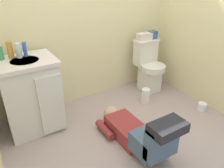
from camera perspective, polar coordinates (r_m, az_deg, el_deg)
ground_plane at (r=2.48m, az=5.05°, el=-13.82°), size 3.01×3.14×0.04m
wall_back at (r=2.87m, az=-7.82°, el=18.72°), size 2.67×0.08×2.40m
toilet at (r=3.29m, az=9.55°, el=4.58°), size 0.36×0.46×0.75m
vanity_cabinet at (r=2.54m, az=-20.35°, el=-2.58°), size 0.60×0.53×0.82m
faucet at (r=2.50m, az=-22.84°, el=7.90°), size 0.02×0.02×0.10m
person_plumber at (r=2.25m, az=6.74°, el=-12.47°), size 0.39×1.06×0.52m
tissue_box at (r=3.19m, az=8.44°, el=12.16°), size 0.22×0.11×0.10m
toiletry_bag at (r=3.29m, az=10.52°, el=12.51°), size 0.12×0.09×0.11m
soap_dispenser at (r=2.46m, az=-27.14°, el=7.17°), size 0.06×0.06×0.17m
bottle_amber at (r=2.45m, az=-25.07°, el=8.05°), size 0.06×0.06×0.18m
bottle_clear at (r=2.44m, az=-23.22°, el=8.01°), size 0.06×0.06×0.15m
bottle_blue at (r=2.45m, az=-21.78°, el=8.41°), size 0.04×0.04×0.15m
paper_towel_roll at (r=3.01m, az=8.74°, el=-3.14°), size 0.11×0.11×0.21m
toilet_paper_roll at (r=3.09m, az=22.44°, el=-5.47°), size 0.11×0.11×0.10m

